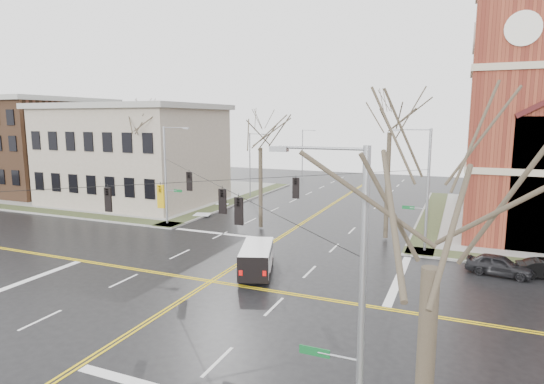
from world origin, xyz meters
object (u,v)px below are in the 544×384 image
at_px(tree_nw_near, 260,142).
at_px(tree_nw_far, 148,127).
at_px(signal_pole_se, 355,302).
at_px(streetlight_north_a, 251,162).
at_px(cargo_van, 257,257).
at_px(streetlight_north_b, 303,152).
at_px(parked_car_a, 499,265).
at_px(tree_se, 432,245).
at_px(signal_pole_ne, 425,186).
at_px(signal_pole_nw, 167,172).
at_px(tree_ne, 390,125).

bearing_deg(tree_nw_near, tree_nw_far, 177.94).
xyz_separation_m(tree_nw_far, tree_nw_near, (12.44, -0.45, -1.21)).
bearing_deg(signal_pole_se, streetlight_north_a, 119.09).
bearing_deg(tree_nw_near, cargo_van, -66.85).
bearing_deg(streetlight_north_b, streetlight_north_a, -90.00).
distance_m(cargo_van, parked_car_a, 15.39).
distance_m(parked_car_a, tree_se, 23.49).
height_order(signal_pole_ne, signal_pole_nw, same).
height_order(signal_pole_se, tree_nw_far, tree_nw_far).
height_order(tree_nw_far, tree_nw_near, tree_nw_far).
xyz_separation_m(streetlight_north_b, cargo_van, (12.59, -45.51, -3.39)).
height_order(cargo_van, tree_ne, tree_ne).
bearing_deg(tree_se, signal_pole_ne, 94.43).
xyz_separation_m(signal_pole_se, parked_car_a, (4.92, 19.62, -4.29)).
bearing_deg(streetlight_north_a, parked_car_a, -36.47).
bearing_deg(signal_pole_ne, signal_pole_se, -90.00).
height_order(streetlight_north_a, streetlight_north_b, same).
bearing_deg(cargo_van, tree_se, -74.81).
bearing_deg(tree_ne, streetlight_north_a, 143.62).
xyz_separation_m(signal_pole_ne, parked_car_a, (4.92, -3.38, -4.29)).
distance_m(signal_pole_ne, parked_car_a, 7.35).
height_order(signal_pole_ne, streetlight_north_b, signal_pole_ne).
height_order(signal_pole_nw, tree_se, tree_se).
bearing_deg(signal_pole_nw, streetlight_north_b, 88.95).
relative_size(signal_pole_ne, parked_car_a, 2.32).
bearing_deg(streetlight_north_a, tree_nw_far, -108.04).
bearing_deg(cargo_van, signal_pole_nw, 126.65).
distance_m(signal_pole_nw, tree_se, 35.67).
bearing_deg(signal_pole_ne, parked_car_a, -34.49).
bearing_deg(signal_pole_se, signal_pole_ne, 90.00).
height_order(streetlight_north_a, tree_se, tree_se).
height_order(tree_ne, tree_se, tree_ne).
xyz_separation_m(cargo_van, tree_nw_far, (-17.16, 11.48, 7.90)).
xyz_separation_m(streetlight_north_b, tree_nw_far, (-4.57, -34.04, 4.52)).
xyz_separation_m(signal_pole_nw, cargo_van, (13.25, -9.01, -3.87)).
height_order(streetlight_north_a, cargo_van, streetlight_north_a).
relative_size(signal_pole_ne, tree_nw_far, 0.72).
distance_m(signal_pole_se, cargo_van, 17.28).
height_order(tree_nw_far, tree_se, tree_nw_far).
bearing_deg(tree_ne, cargo_van, -118.43).
bearing_deg(parked_car_a, signal_pole_ne, 64.60).
xyz_separation_m(tree_nw_far, tree_ne, (23.44, 0.13, 0.35)).
relative_size(signal_pole_se, tree_nw_near, 0.84).
relative_size(streetlight_north_b, cargo_van, 1.56).
height_order(streetlight_north_a, tree_ne, tree_ne).
distance_m(signal_pole_se, streetlight_north_a, 45.20).
bearing_deg(streetlight_north_a, tree_se, -60.40).
distance_m(parked_car_a, tree_nw_near, 21.02).
bearing_deg(signal_pole_nw, signal_pole_se, -45.45).
bearing_deg(cargo_van, signal_pole_se, -75.26).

